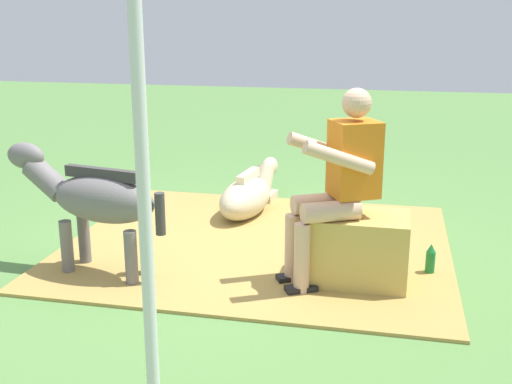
% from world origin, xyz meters
% --- Properties ---
extents(ground_plane, '(24.00, 24.00, 0.00)m').
position_xyz_m(ground_plane, '(0.00, 0.00, 0.00)').
color(ground_plane, '#568442').
extents(hay_patch, '(3.11, 2.69, 0.02)m').
position_xyz_m(hay_patch, '(-0.16, -0.29, 0.01)').
color(hay_patch, '#AD8C47').
rests_on(hay_patch, ground).
extents(hay_bale, '(0.70, 0.48, 0.51)m').
position_xyz_m(hay_bale, '(-1.00, 0.30, 0.26)').
color(hay_bale, tan).
rests_on(hay_bale, ground).
extents(person_seated, '(0.72, 0.60, 1.39)m').
position_xyz_m(person_seated, '(-0.85, 0.35, 0.78)').
color(person_seated, '#D8AD8C').
rests_on(person_seated, ground).
extents(pony_standing, '(1.34, 0.47, 0.94)m').
position_xyz_m(pony_standing, '(0.89, 0.53, 0.58)').
color(pony_standing, slate).
rests_on(pony_standing, ground).
extents(pony_lying, '(0.50, 1.35, 0.42)m').
position_xyz_m(pony_lying, '(0.12, -1.13, 0.19)').
color(pony_lying, beige).
rests_on(pony_lying, ground).
extents(soda_bottle, '(0.07, 0.07, 0.24)m').
position_xyz_m(soda_bottle, '(-1.52, 0.04, 0.12)').
color(soda_bottle, '#197233').
rests_on(soda_bottle, ground).
extents(tent_pole_left, '(0.06, 0.06, 2.49)m').
position_xyz_m(tent_pole_left, '(-0.18, 2.13, 1.24)').
color(tent_pole_left, silver).
rests_on(tent_pole_left, ground).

